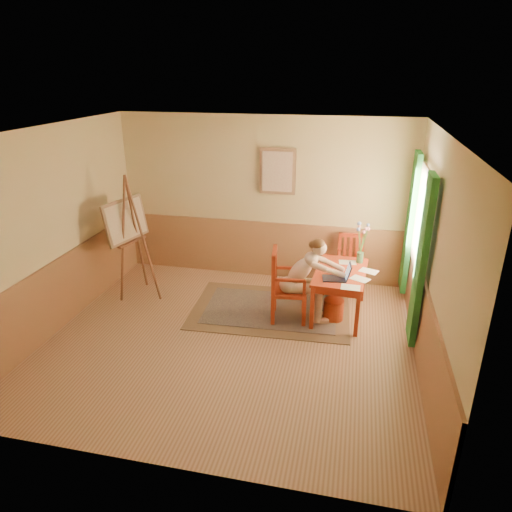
% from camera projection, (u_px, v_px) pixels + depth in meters
% --- Properties ---
extents(room, '(5.04, 4.54, 2.84)m').
position_uv_depth(room, '(227.00, 245.00, 5.84)').
color(room, tan).
rests_on(room, ground).
extents(wainscot, '(5.00, 4.50, 1.00)m').
position_uv_depth(wainscot, '(243.00, 282.00, 6.90)').
color(wainscot, '#B4794F').
rests_on(wainscot, room).
extents(window, '(0.12, 2.01, 2.20)m').
position_uv_depth(window, '(417.00, 234.00, 6.38)').
color(window, white).
rests_on(window, room).
extents(wall_portrait, '(0.60, 0.05, 0.76)m').
position_uv_depth(wall_portrait, '(277.00, 171.00, 7.59)').
color(wall_portrait, '#946C4C').
rests_on(wall_portrait, room).
extents(rug, '(2.48, 1.72, 0.02)m').
position_uv_depth(rug, '(271.00, 310.00, 7.14)').
color(rug, '#8C7251').
rests_on(rug, room).
extents(table, '(0.80, 1.25, 0.72)m').
position_uv_depth(table, '(340.00, 277.00, 6.79)').
color(table, '#C44222').
rests_on(table, room).
extents(chair_left, '(0.56, 0.54, 1.09)m').
position_uv_depth(chair_left, '(286.00, 285.00, 6.70)').
color(chair_left, '#C44222').
rests_on(chair_left, room).
extents(chair_back, '(0.45, 0.47, 0.96)m').
position_uv_depth(chair_back, '(350.00, 264.00, 7.62)').
color(chair_back, '#C44222').
rests_on(chair_back, room).
extents(figure, '(0.97, 0.47, 1.28)m').
position_uv_depth(figure, '(306.00, 276.00, 6.61)').
color(figure, beige).
rests_on(figure, room).
extents(laptop, '(0.42, 0.29, 0.24)m').
position_uv_depth(laptop, '(339.00, 276.00, 6.47)').
color(laptop, '#1E2338').
rests_on(laptop, table).
extents(papers, '(0.61, 1.08, 0.00)m').
position_uv_depth(papers, '(357.00, 274.00, 6.63)').
color(papers, white).
rests_on(papers, table).
extents(vase, '(0.21, 0.31, 0.63)m').
position_uv_depth(vase, '(361.00, 245.00, 6.96)').
color(vase, '#3F724C').
rests_on(vase, table).
extents(wastebasket, '(0.33, 0.33, 0.32)m').
position_uv_depth(wastebasket, '(333.00, 310.00, 6.82)').
color(wastebasket, '#B9401E').
rests_on(wastebasket, room).
extents(easel, '(0.75, 0.89, 1.99)m').
position_uv_depth(easel, '(128.00, 225.00, 7.26)').
color(easel, brown).
rests_on(easel, room).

